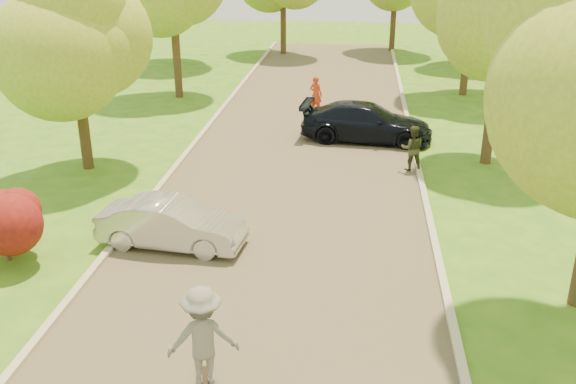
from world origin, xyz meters
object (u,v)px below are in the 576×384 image
at_px(dark_sedan, 366,122).
at_px(skateboarder, 203,338).
at_px(longboard, 206,384).
at_px(person_olive, 412,148).
at_px(person_striped, 316,95).
at_px(silver_sedan, 172,224).

bearing_deg(dark_sedan, skateboarder, 174.75).
xyz_separation_m(dark_sedan, longboard, (-2.77, -14.72, -0.61)).
distance_m(longboard, person_olive, 12.35).
bearing_deg(skateboarder, dark_sedan, -116.68).
height_order(person_striped, person_olive, person_striped).
bearing_deg(person_striped, dark_sedan, 144.20).
xyz_separation_m(silver_sedan, longboard, (2.09, -5.31, -0.50)).
xyz_separation_m(skateboarder, person_olive, (4.27, 11.57, -0.30)).
bearing_deg(dark_sedan, longboard, 174.75).
distance_m(skateboarder, person_striped, 18.48).
relative_size(silver_sedan, person_striped, 2.28).
distance_m(person_striped, person_olive, 7.83).
relative_size(silver_sedan, person_olive, 2.40).
xyz_separation_m(dark_sedan, person_striped, (-2.19, 3.76, 0.09)).
relative_size(skateboarder, person_olive, 1.23).
distance_m(silver_sedan, longboard, 5.72).
height_order(longboard, person_striped, person_striped).
relative_size(longboard, person_striped, 0.62).
relative_size(person_striped, person_olive, 1.05).
xyz_separation_m(silver_sedan, dark_sedan, (4.86, 9.41, 0.11)).
distance_m(longboard, skateboarder, 0.97).
height_order(skateboarder, person_olive, skateboarder).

